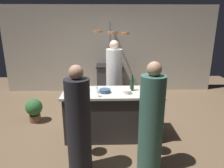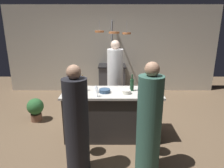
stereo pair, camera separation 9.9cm
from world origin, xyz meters
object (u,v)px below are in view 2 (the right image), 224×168
Objects in this scene: potted_plant at (35,108)px; mixing_bowl_steel at (151,92)px; bar_stool_left at (79,135)px; mixing_bowl_ceramic at (126,92)px; bar_stool_right at (148,135)px; wine_bottle_red at (146,84)px; stove_range at (112,80)px; mixing_bowl_blue at (105,91)px; wine_bottle_rose at (74,87)px; guest_right at (149,124)px; wine_bottle_amber at (83,85)px; pepper_mill at (75,86)px; wine_glass_near_left_guest at (97,91)px; wine_glass_by_chef at (96,87)px; chef at (115,81)px; wine_bottle_green at (132,85)px; wine_glass_near_right_guest at (151,83)px; guest_left at (77,126)px.

mixing_bowl_steel is (2.38, -0.77, 0.64)m from potted_plant.
bar_stool_left is 4.53× the size of mixing_bowl_ceramic.
bar_stool_left is 1.71m from potted_plant.
wine_bottle_red is (0.04, 0.69, 0.65)m from bar_stool_right.
stove_range is 2.55m from mixing_bowl_blue.
mixing_bowl_steel is (0.12, 0.49, 0.57)m from bar_stool_right.
wine_bottle_rose is at bearing 178.53° from mixing_bowl_ceramic.
stove_range is 3.48m from guest_right.
guest_right reaches higher than wine_bottle_red.
stove_range is 2.53m from wine_bottle_amber.
wine_bottle_rose is (-1.24, 0.54, 0.64)m from bar_stool_right.
potted_plant is 2.48× the size of pepper_mill.
wine_glass_near_left_guest reaches higher than mixing_bowl_steel.
wine_bottle_rose reaches higher than wine_bottle_amber.
bar_stool_left is at bearing -75.25° from wine_bottle_rose.
wine_glass_by_chef reaches higher than bar_stool_left.
mixing_bowl_blue is at bearing -8.73° from pepper_mill.
chef reaches higher than wine_bottle_red.
chef is at bearing 106.41° from bar_stool_right.
wine_bottle_green reaches higher than stove_range.
pepper_mill is 1.38m from mixing_bowl_steel.
wine_bottle_green is 2.04× the size of mixing_bowl_ceramic.
wine_glass_by_chef reaches higher than mixing_bowl_blue.
wine_glass_by_chef reaches higher than stove_range.
guest_right is at bearing -36.25° from potted_plant.
wine_bottle_red is 1.61× the size of mixing_bowl_blue.
bar_stool_right is at bearing -101.15° from wine_glass_near_right_guest.
wine_bottle_rose is (0.00, -0.12, 0.01)m from pepper_mill.
wine_bottle_red is 1.05× the size of wine_bottle_green.
guest_right is 5.38× the size of wine_bottle_rose.
guest_right is 11.22× the size of wine_glass_near_left_guest.
wine_bottle_green reaches higher than wine_glass_near_right_guest.
guest_right is (0.52, -3.43, 0.31)m from stove_range.
wine_glass_near_left_guest is at bearing -153.16° from wine_bottle_green.
mixing_bowl_blue reaches higher than bar_stool_left.
wine_glass_by_chef reaches higher than mixing_bowl_ceramic.
stove_range is 2.72m from mixing_bowl_steel.
guest_right is 5.48× the size of wine_bottle_amber.
wine_glass_near_left_guest is at bearing -31.79° from potted_plant.
bar_stool_left is at bearing -146.73° from mixing_bowl_ceramic.
guest_left is 10.98× the size of wine_glass_near_left_guest.
pepper_mill is 0.55m from mixing_bowl_blue.
guest_right is 11.22× the size of wine_glass_near_right_guest.
chef reaches higher than wine_glass_by_chef.
wine_glass_near_left_guest is at bearing -172.50° from mixing_bowl_steel.
guest_left is at bearing -98.08° from stove_range.
chef is at bearing 79.76° from mixing_bowl_blue.
wine_glass_near_right_guest is 0.73× the size of mixing_bowl_blue.
potted_plant is 3.56× the size of wine_glass_near_left_guest.
wine_bottle_red is at bearing 8.11° from wine_glass_by_chef.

